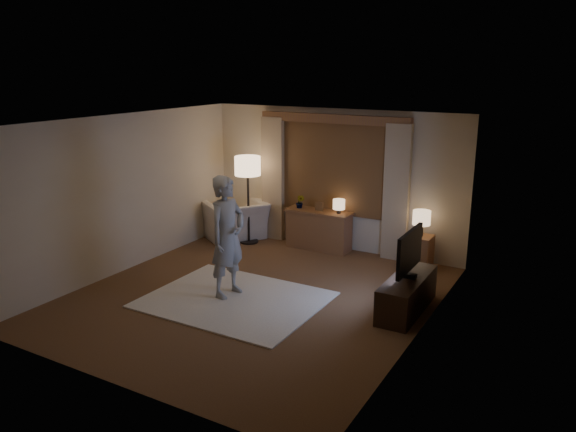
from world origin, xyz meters
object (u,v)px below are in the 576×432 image
Objects in this scene: armchair at (235,220)px; person at (227,237)px; tv_stand at (407,294)px; sideboard at (319,231)px; side_table at (419,252)px.

person is (1.58, -2.43, 0.55)m from armchair.
tv_stand is 2.70m from person.
sideboard is 1.05× the size of armchair.
armchair is 2.95m from person.
tv_stand is at bearing -78.30° from side_table.
side_table is (3.70, 0.16, -0.09)m from armchair.
person is at bearing -129.22° from side_table.
tv_stand is (4.07, -1.65, -0.12)m from armchair.
tv_stand is at bearing 100.93° from armchair.
person is (-2.49, -0.79, 0.68)m from tv_stand.
person reaches higher than side_table.
sideboard is 0.86× the size of tv_stand.
side_table reaches higher than tv_stand.
armchair is 0.63× the size of person.
person is at bearing -93.81° from sideboard.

